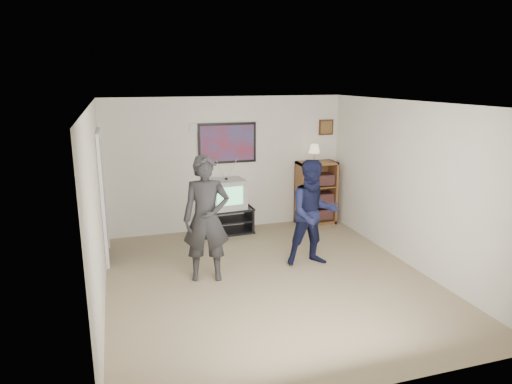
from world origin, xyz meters
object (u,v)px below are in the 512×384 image
bookshelf (316,193)px  person_tall (206,219)px  crt_television (226,194)px  media_stand (226,220)px  person_short (313,213)px

bookshelf → person_tall: 3.23m
crt_television → bookshelf: (1.82, 0.05, -0.13)m
crt_television → person_tall: person_tall is taller
crt_television → bookshelf: bearing=-4.0°
person_tall → bookshelf: bearing=49.3°
crt_television → bookshelf: size_ratio=0.51×
media_stand → person_short: 2.14m
media_stand → person_tall: (-0.73, -1.88, 0.66)m
bookshelf → person_tall: size_ratio=0.69×
media_stand → person_tall: 2.13m
person_short → bookshelf: bearing=69.1°
crt_television → person_short: (0.92, -1.83, 0.07)m
person_tall → crt_television: bearing=80.8°
media_stand → bookshelf: (1.83, 0.05, 0.38)m
person_short → person_tall: bearing=-173.6°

